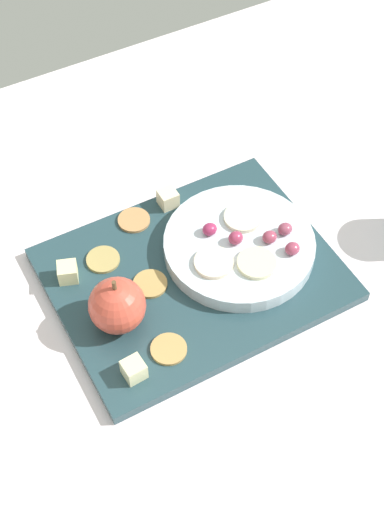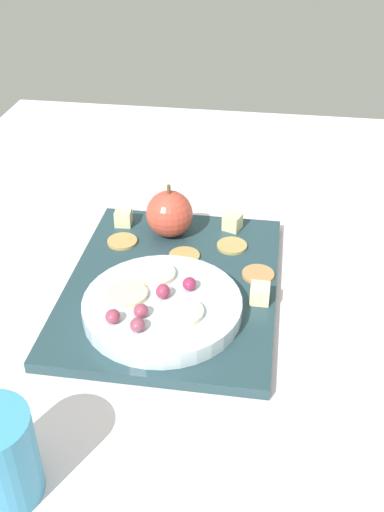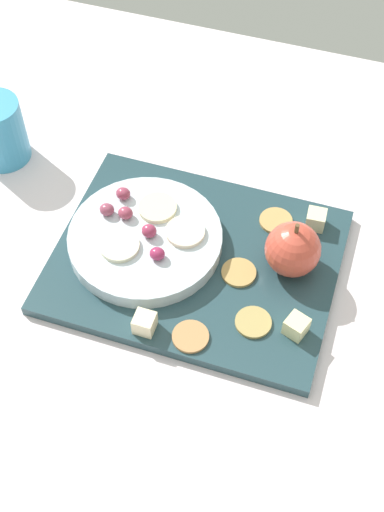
% 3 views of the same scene
% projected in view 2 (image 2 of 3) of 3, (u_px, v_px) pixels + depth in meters
% --- Properties ---
extents(table, '(1.32, 0.93, 0.04)m').
position_uv_depth(table, '(170.00, 311.00, 0.77)').
color(table, silver).
rests_on(table, ground).
extents(platter, '(0.34, 0.26, 0.01)m').
position_uv_depth(platter, '(171.00, 285.00, 0.77)').
color(platter, '#243F47').
rests_on(platter, table).
extents(serving_dish, '(0.19, 0.19, 0.02)m').
position_uv_depth(serving_dish, '(160.00, 307.00, 0.71)').
color(serving_dish, silver).
rests_on(serving_dish, platter).
extents(apple_whole, '(0.07, 0.07, 0.07)m').
position_uv_depth(apple_whole, '(169.00, 214.00, 0.85)').
color(apple_whole, '#C24735').
rests_on(apple_whole, platter).
extents(apple_stem, '(0.01, 0.00, 0.01)m').
position_uv_depth(apple_stem, '(169.00, 189.00, 0.82)').
color(apple_stem, brown).
rests_on(apple_stem, apple_whole).
extents(cheese_cube_0, '(0.02, 0.02, 0.02)m').
position_uv_depth(cheese_cube_0, '(260.00, 293.00, 0.73)').
color(cheese_cube_0, beige).
rests_on(cheese_cube_0, platter).
extents(cheese_cube_1, '(0.02, 0.02, 0.02)m').
position_uv_depth(cheese_cube_1, '(123.00, 218.00, 0.88)').
color(cheese_cube_1, beige).
rests_on(cheese_cube_1, platter).
extents(cheese_cube_2, '(0.03, 0.03, 0.02)m').
position_uv_depth(cheese_cube_2, '(232.00, 222.00, 0.87)').
color(cheese_cube_2, beige).
rests_on(cheese_cube_2, platter).
extents(cracker_0, '(0.04, 0.04, 0.00)m').
position_uv_depth(cracker_0, '(122.00, 241.00, 0.84)').
color(cracker_0, tan).
rests_on(cracker_0, platter).
extents(cracker_1, '(0.04, 0.04, 0.00)m').
position_uv_depth(cracker_1, '(232.00, 246.00, 0.83)').
color(cracker_1, tan).
rests_on(cracker_1, platter).
extents(cracker_2, '(0.04, 0.04, 0.00)m').
position_uv_depth(cracker_2, '(184.00, 256.00, 0.81)').
color(cracker_2, tan).
rests_on(cracker_2, platter).
extents(cracker_3, '(0.04, 0.04, 0.00)m').
position_uv_depth(cracker_3, '(258.00, 274.00, 0.78)').
color(cracker_3, '#B4824F').
rests_on(cracker_3, platter).
extents(grape_0, '(0.02, 0.02, 0.02)m').
position_uv_depth(grape_0, '(113.00, 316.00, 0.67)').
color(grape_0, '#953850').
rests_on(grape_0, serving_dish).
extents(grape_1, '(0.02, 0.02, 0.02)m').
position_uv_depth(grape_1, '(141.00, 311.00, 0.68)').
color(grape_1, '#973A51').
rests_on(grape_1, serving_dish).
extents(grape_2, '(0.02, 0.02, 0.02)m').
position_uv_depth(grape_2, '(159.00, 291.00, 0.71)').
color(grape_2, '#9A3151').
rests_on(grape_2, serving_dish).
extents(grape_3, '(0.02, 0.02, 0.01)m').
position_uv_depth(grape_3, '(189.00, 284.00, 0.72)').
color(grape_3, '#982850').
rests_on(grape_3, serving_dish).
extents(grape_4, '(0.02, 0.02, 0.01)m').
position_uv_depth(grape_4, '(138.00, 325.00, 0.66)').
color(grape_4, '#8C3E54').
rests_on(grape_4, serving_dish).
extents(apple_slice_0, '(0.05, 0.05, 0.01)m').
position_uv_depth(apple_slice_0, '(183.00, 312.00, 0.68)').
color(apple_slice_0, beige).
rests_on(apple_slice_0, serving_dish).
extents(apple_slice_1, '(0.05, 0.05, 0.01)m').
position_uv_depth(apple_slice_1, '(127.00, 294.00, 0.71)').
color(apple_slice_1, beige).
rests_on(apple_slice_1, serving_dish).
extents(apple_slice_2, '(0.05, 0.05, 0.01)m').
position_uv_depth(apple_slice_2, '(157.00, 272.00, 0.75)').
color(apple_slice_2, beige).
rests_on(apple_slice_2, serving_dish).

